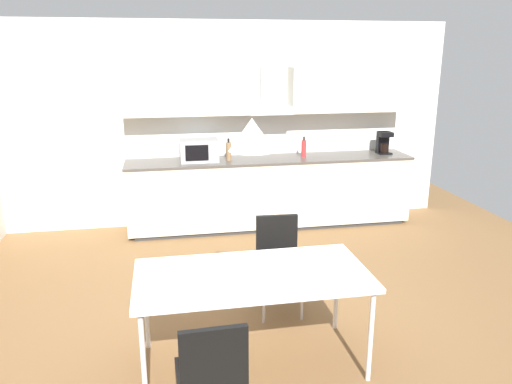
{
  "coord_description": "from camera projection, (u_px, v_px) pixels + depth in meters",
  "views": [
    {
      "loc": [
        -0.64,
        -3.86,
        2.3
      ],
      "look_at": [
        0.21,
        0.65,
        1.0
      ],
      "focal_mm": 35.0,
      "sensor_mm": 36.0,
      "label": 1
    }
  ],
  "objects": [
    {
      "name": "bottle_brown",
      "position": [
        229.0,
        151.0,
        6.42
      ],
      "size": [
        0.07,
        0.07,
        0.28
      ],
      "color": "brown",
      "rests_on": "kitchen_counter"
    },
    {
      "name": "pendant_lamp",
      "position": [
        252.0,
        135.0,
        3.34
      ],
      "size": [
        0.32,
        0.32,
        0.22
      ],
      "primitive_type": "cone",
      "color": "silver"
    },
    {
      "name": "chair_near_left",
      "position": [
        212.0,
        372.0,
        2.85
      ],
      "size": [
        0.41,
        0.41,
        0.87
      ],
      "color": "black",
      "rests_on": "ground_plane"
    },
    {
      "name": "backsplash_tile",
      "position": [
        266.0,
        134.0,
        6.79
      ],
      "size": [
        3.76,
        0.02,
        0.54
      ],
      "primitive_type": "cube",
      "color": "silver",
      "rests_on": "kitchen_counter"
    },
    {
      "name": "upper_wall_cabinets",
      "position": [
        269.0,
        91.0,
        6.48
      ],
      "size": [
        3.76,
        0.4,
        0.59
      ],
      "color": "beige"
    },
    {
      "name": "ground_plane",
      "position": [
        247.0,
        323.0,
        4.4
      ],
      "size": [
        8.14,
        8.27,
        0.02
      ],
      "primitive_type": "cube",
      "color": "brown"
    },
    {
      "name": "kitchen_counter",
      "position": [
        271.0,
        192.0,
        6.71
      ],
      "size": [
        3.78,
        0.65,
        0.94
      ],
      "color": "#333333",
      "rests_on": "ground_plane"
    },
    {
      "name": "dining_table",
      "position": [
        252.0,
        279.0,
        3.63
      ],
      "size": [
        1.69,
        0.84,
        0.75
      ],
      "color": "white",
      "rests_on": "ground_plane"
    },
    {
      "name": "coffee_maker",
      "position": [
        384.0,
        143.0,
        6.85
      ],
      "size": [
        0.18,
        0.19,
        0.3
      ],
      "color": "black",
      "rests_on": "kitchen_counter"
    },
    {
      "name": "chair_far_right",
      "position": [
        278.0,
        254.0,
        4.5
      ],
      "size": [
        0.42,
        0.42,
        0.87
      ],
      "color": "black",
      "rests_on": "ground_plane"
    },
    {
      "name": "microwave",
      "position": [
        199.0,
        150.0,
        6.37
      ],
      "size": [
        0.48,
        0.35,
        0.28
      ],
      "color": "#ADADB2",
      "rests_on": "kitchen_counter"
    },
    {
      "name": "bottle_red",
      "position": [
        304.0,
        148.0,
        6.62
      ],
      "size": [
        0.06,
        0.06,
        0.27
      ],
      "color": "red",
      "rests_on": "kitchen_counter"
    },
    {
      "name": "wall_back",
      "position": [
        211.0,
        125.0,
        6.68
      ],
      "size": [
        6.51,
        0.1,
        2.69
      ],
      "primitive_type": "cube",
      "color": "white",
      "rests_on": "ground_plane"
    }
  ]
}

